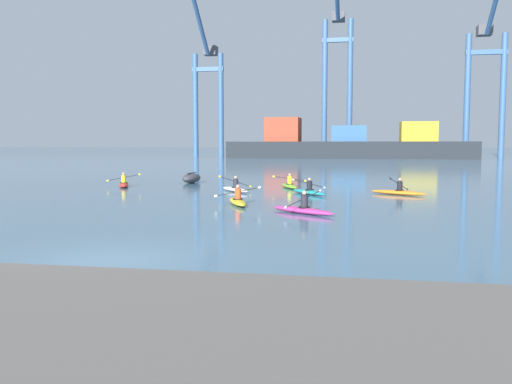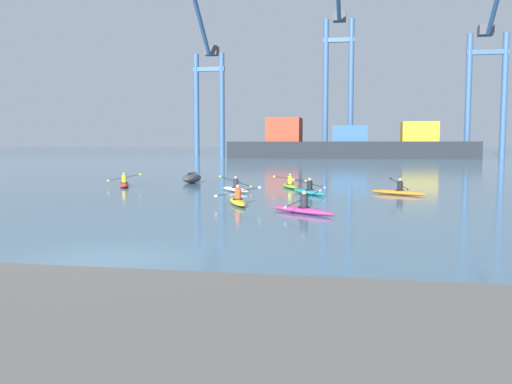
{
  "view_description": "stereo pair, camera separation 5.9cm",
  "coord_description": "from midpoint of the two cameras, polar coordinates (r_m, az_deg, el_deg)",
  "views": [
    {
      "loc": [
        6.12,
        -12.7,
        2.88
      ],
      "look_at": [
        1.3,
        13.13,
        0.6
      ],
      "focal_mm": 39.38,
      "sensor_mm": 36.0,
      "label": 1
    },
    {
      "loc": [
        6.17,
        -12.69,
        2.88
      ],
      "look_at": [
        1.3,
        13.13,
        0.6
      ],
      "focal_mm": 39.38,
      "sensor_mm": 36.0,
      "label": 2
    }
  ],
  "objects": [
    {
      "name": "kayak_teal",
      "position": [
        31.9,
        5.44,
        0.07
      ],
      "size": [
        2.47,
        3.11,
        0.95
      ],
      "color": "teal",
      "rests_on": "ground"
    },
    {
      "name": "container_barge",
      "position": [
        110.91,
        9.41,
        4.71
      ],
      "size": [
        46.99,
        9.7,
        7.94
      ],
      "color": "#1E2328",
      "rests_on": "ground"
    },
    {
      "name": "gantry_crane_west_mid",
      "position": [
        126.85,
        8.38,
        12.4
      ],
      "size": [
        6.71,
        17.35,
        37.7
      ],
      "color": "#335684",
      "rests_on": "ground"
    },
    {
      "name": "kayak_red",
      "position": [
        38.51,
        -13.2,
        0.79
      ],
      "size": [
        2.08,
        3.35,
        0.95
      ],
      "color": "red",
      "rests_on": "ground"
    },
    {
      "name": "kayak_orange",
      "position": [
        32.49,
        14.33,
        0.02
      ],
      "size": [
        3.2,
        2.31,
        1.05
      ],
      "color": "orange",
      "rests_on": "ground"
    },
    {
      "name": "capsized_dinghy",
      "position": [
        41.26,
        -6.48,
        1.41
      ],
      "size": [
        1.18,
        2.63,
        0.76
      ],
      "color": "#38383D",
      "rests_on": "ground"
    },
    {
      "name": "kayak_magenta",
      "position": [
        23.16,
        4.82,
        -1.77
      ],
      "size": [
        3.04,
        2.58,
        0.96
      ],
      "color": "#C13384",
      "rests_on": "ground"
    },
    {
      "name": "ground_plane",
      "position": [
        14.39,
        -14.94,
        -6.75
      ],
      "size": [
        800.0,
        800.0,
        0.0
      ],
      "primitive_type": "plane",
      "color": "#476B84"
    },
    {
      "name": "gantry_crane_east_mid",
      "position": [
        122.36,
        22.45,
        11.12
      ],
      "size": [
        7.94,
        16.78,
        33.97
      ],
      "color": "#335684",
      "rests_on": "ground"
    },
    {
      "name": "gantry_crane_west",
      "position": [
        126.25,
        -4.84,
        10.87
      ],
      "size": [
        7.04,
        16.6,
        33.84
      ],
      "color": "#335684",
      "rests_on": "ground"
    },
    {
      "name": "kayak_yellow",
      "position": [
        26.5,
        -1.81,
        -0.91
      ],
      "size": [
        2.13,
        3.39,
        0.95
      ],
      "color": "yellow",
      "rests_on": "ground"
    },
    {
      "name": "kayak_lime",
      "position": [
        36.36,
        3.5,
        0.68
      ],
      "size": [
        2.14,
        3.4,
        0.95
      ],
      "color": "#7ABC2D",
      "rests_on": "ground"
    },
    {
      "name": "kayak_white",
      "position": [
        33.55,
        -2.06,
        0.33
      ],
      "size": [
        2.52,
        3.08,
        1.02
      ],
      "color": "silver",
      "rests_on": "ground"
    }
  ]
}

